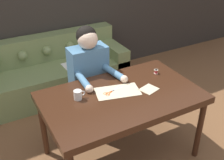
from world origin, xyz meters
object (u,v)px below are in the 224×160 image
at_px(thread_spool, 156,72).
at_px(scissors, 110,92).
at_px(couch, 52,74).
at_px(dining_table, 122,101).
at_px(person, 89,78).
at_px(mug, 78,95).

bearing_deg(thread_spool, scissors, -170.69).
relative_size(couch, scissors, 9.09).
xyz_separation_m(dining_table, couch, (-0.23, 1.57, -0.40)).
height_order(dining_table, thread_spool, thread_spool).
relative_size(couch, person, 1.66).
bearing_deg(thread_spool, dining_table, -160.88).
bearing_deg(dining_table, scissors, 131.47).
xyz_separation_m(dining_table, thread_spool, (0.54, 0.19, 0.09)).
height_order(couch, person, person).
bearing_deg(mug, person, 55.96).
bearing_deg(couch, mug, -96.45).
height_order(dining_table, person, person).
relative_size(dining_table, couch, 0.72).
relative_size(dining_table, thread_spool, 33.69).
bearing_deg(person, couch, 100.17).
bearing_deg(scissors, person, 88.34).
distance_m(dining_table, mug, 0.43).
bearing_deg(dining_table, mug, 161.58).
distance_m(scissors, mug, 0.32).
distance_m(scissors, thread_spool, 0.63).
height_order(couch, thread_spool, thread_spool).
bearing_deg(person, dining_table, -84.44).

